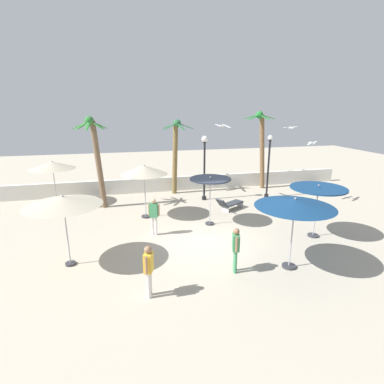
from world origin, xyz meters
TOP-DOWN VIEW (x-y plane):
  - ground_plane at (0.00, 0.00)m, footprint 56.00×56.00m
  - boundary_wall at (0.00, 8.51)m, footprint 25.20×0.30m
  - patio_umbrella_0 at (2.26, -2.94)m, footprint 2.78×2.78m
  - patio_umbrella_1 at (-5.59, -0.87)m, footprint 2.71×2.71m
  - patio_umbrella_2 at (0.63, 1.80)m, footprint 2.01×2.01m
  - patio_umbrella_3 at (4.79, -0.70)m, footprint 2.41×2.41m
  - patio_umbrella_4 at (-7.39, 6.96)m, footprint 2.58×2.58m
  - patio_umbrella_5 at (-2.38, 3.57)m, footprint 2.39×2.39m
  - palm_tree_0 at (6.09, 7.71)m, footprint 2.34×2.36m
  - palm_tree_1 at (0.05, 7.84)m, footprint 2.15×2.13m
  - palm_tree_2 at (-4.83, 5.84)m, footprint 1.94×1.94m
  - lamp_post_0 at (5.56, 5.46)m, footprint 0.31×0.31m
  - lamp_post_1 at (1.49, 5.91)m, footprint 0.38×0.38m
  - lounge_chair_0 at (2.35, 3.62)m, footprint 1.90×1.44m
  - guest_0 at (-2.91, -3.55)m, footprint 0.35×0.53m
  - guest_1 at (0.20, -2.78)m, footprint 0.33×0.54m
  - guest_2 at (-2.21, 1.14)m, footprint 0.53×0.36m
  - seagull_0 at (7.29, 3.70)m, footprint 1.05×0.76m
  - seagull_1 at (2.43, 5.38)m, footprint 0.64×1.27m
  - seagull_2 at (6.03, 3.97)m, footprint 1.05×0.49m

SIDE VIEW (x-z plane):
  - ground_plane at x=0.00m, z-range 0.00..0.00m
  - lounge_chair_0 at x=2.35m, z-range -0.03..0.80m
  - boundary_wall at x=0.00m, z-range 0.00..0.98m
  - guest_1 at x=0.20m, z-range 0.18..1.85m
  - guest_0 at x=-2.91m, z-range 0.19..1.90m
  - guest_2 at x=-2.21m, z-range 0.19..1.94m
  - patio_umbrella_3 at x=4.79m, z-range 0.92..3.36m
  - patio_umbrella_2 at x=0.63m, z-range 0.95..3.41m
  - lamp_post_0 at x=5.56m, z-range 0.22..4.21m
  - patio_umbrella_4 at x=-7.39m, z-range 1.06..3.72m
  - patio_umbrella_0 at x=2.26m, z-range 1.11..3.79m
  - patio_umbrella_1 at x=-5.59m, z-range 1.12..3.84m
  - lamp_post_1 at x=1.49m, z-range 0.53..4.53m
  - patio_umbrella_5 at x=-2.38m, z-range 1.13..3.98m
  - palm_tree_1 at x=0.05m, z-range 0.55..5.45m
  - palm_tree_2 at x=-4.83m, z-range 0.62..5.82m
  - palm_tree_0 at x=6.09m, z-range 0.58..5.98m
  - seagull_0 at x=7.29m, z-range 3.59..3.73m
  - seagull_2 at x=6.03m, z-range 4.46..4.60m
  - seagull_1 at x=2.43m, z-range 4.50..4.69m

